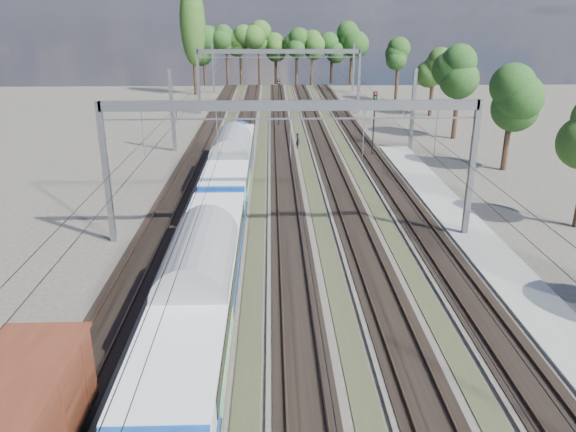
{
  "coord_description": "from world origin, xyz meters",
  "views": [
    {
      "loc": [
        -1.18,
        -4.03,
        14.07
      ],
      "look_at": [
        -0.26,
        26.71,
        2.8
      ],
      "focal_mm": 35.0,
      "sensor_mm": 36.0,
      "label": 1
    }
  ],
  "objects_px": {
    "emu_train": "(199,280)",
    "signal_far": "(374,116)",
    "worker": "(298,141)",
    "signal_near": "(279,96)"
  },
  "relations": [
    {
      "from": "emu_train",
      "to": "signal_far",
      "type": "bearing_deg",
      "value": 67.75
    },
    {
      "from": "worker",
      "to": "signal_near",
      "type": "height_order",
      "value": "signal_near"
    },
    {
      "from": "emu_train",
      "to": "signal_far",
      "type": "relative_size",
      "value": 10.37
    },
    {
      "from": "worker",
      "to": "signal_near",
      "type": "xyz_separation_m",
      "value": [
        -1.87,
        12.4,
        2.99
      ]
    },
    {
      "from": "emu_train",
      "to": "signal_near",
      "type": "distance_m",
      "value": 49.64
    },
    {
      "from": "signal_near",
      "to": "emu_train",
      "type": "bearing_deg",
      "value": -110.85
    },
    {
      "from": "signal_near",
      "to": "signal_far",
      "type": "relative_size",
      "value": 0.93
    },
    {
      "from": "worker",
      "to": "signal_far",
      "type": "distance_m",
      "value": 8.95
    },
    {
      "from": "worker",
      "to": "signal_near",
      "type": "distance_m",
      "value": 12.89
    },
    {
      "from": "signal_near",
      "to": "signal_far",
      "type": "distance_m",
      "value": 18.53
    }
  ]
}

